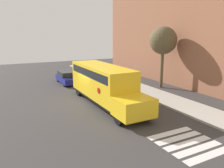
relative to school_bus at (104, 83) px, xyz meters
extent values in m
plane|color=#3A3838|center=(-1.42, -0.95, -1.83)|extent=(60.00, 60.00, 0.00)
cube|color=#B2ADA3|center=(-1.42, 5.55, -1.76)|extent=(44.00, 3.00, 0.15)
cube|color=#935B42|center=(-1.42, 12.05, 4.33)|extent=(32.00, 4.00, 12.32)
cube|color=white|center=(7.17, 1.05, -1.83)|extent=(0.50, 3.20, 0.01)
cube|color=white|center=(7.87, 1.05, -1.83)|extent=(0.50, 3.20, 0.01)
cube|color=white|center=(8.57, 1.05, -1.83)|extent=(0.50, 3.20, 0.01)
cube|color=white|center=(9.27, 1.05, -1.83)|extent=(0.50, 3.20, 0.01)
cube|color=white|center=(9.97, 1.05, -1.83)|extent=(0.50, 3.20, 0.01)
cube|color=yellow|center=(-0.44, 0.00, 0.01)|extent=(8.24, 2.50, 2.79)
cube|color=yellow|center=(4.72, 0.00, -0.75)|extent=(2.09, 2.50, 1.28)
cube|color=black|center=(-0.44, 0.00, -1.30)|extent=(8.24, 2.54, 0.16)
cube|color=black|center=(-0.44, 0.00, 0.85)|extent=(7.58, 2.53, 0.64)
cylinder|color=red|center=(1.82, -1.29, -0.13)|extent=(0.44, 0.02, 0.44)
cylinder|color=black|center=(4.62, 1.08, -1.33)|extent=(1.00, 0.30, 1.00)
cylinder|color=black|center=(4.62, -1.08, -1.33)|extent=(1.00, 0.30, 1.00)
cylinder|color=black|center=(-3.36, 1.08, -1.33)|extent=(1.00, 0.30, 1.00)
cylinder|color=black|center=(-3.36, -1.08, -1.33)|extent=(1.00, 0.30, 1.00)
cube|color=navy|center=(-9.11, -0.59, -1.28)|extent=(4.54, 1.71, 0.67)
cube|color=#1E2328|center=(-9.38, -0.59, -0.67)|extent=(2.54, 1.57, 0.56)
cylinder|color=black|center=(-7.61, 0.15, -1.51)|extent=(0.64, 0.22, 0.64)
cylinder|color=black|center=(-7.61, -1.32, -1.51)|extent=(0.64, 0.22, 0.64)
cylinder|color=black|center=(-10.61, 0.15, -1.51)|extent=(0.64, 0.22, 0.64)
cylinder|color=black|center=(-10.61, -1.32, -1.51)|extent=(0.64, 0.22, 0.64)
cylinder|color=brown|center=(-2.29, 8.22, 0.31)|extent=(0.36, 0.36, 4.30)
sphere|color=brown|center=(-2.29, 8.22, 3.35)|extent=(2.97, 2.97, 2.97)
camera|label=1|loc=(16.36, -7.72, 4.01)|focal=35.00mm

